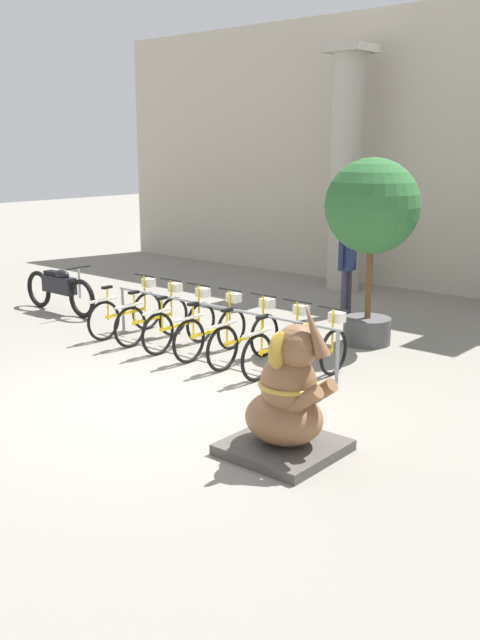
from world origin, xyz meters
TOP-DOWN VIEW (x-y plane):
  - ground_plane at (0.00, 0.00)m, footprint 60.00×60.00m
  - building_facade at (0.00, 8.60)m, footprint 20.00×0.20m
  - column_left at (-2.23, 7.60)m, footprint 0.92×0.92m
  - bike_rack at (-0.91, 1.95)m, footprint 4.47×0.05m
  - bicycle_0 at (-2.85, 1.83)m, footprint 0.48×1.62m
  - bicycle_1 at (-2.21, 1.84)m, footprint 0.48×1.62m
  - bicycle_2 at (-1.56, 1.84)m, footprint 0.48×1.62m
  - bicycle_3 at (-0.91, 1.85)m, footprint 0.48×1.62m
  - bicycle_4 at (-0.27, 1.88)m, footprint 0.48×1.62m
  - bicycle_5 at (0.38, 1.86)m, footprint 0.48×1.62m
  - bicycle_6 at (1.02, 1.80)m, footprint 0.48×1.62m
  - elephant_statue at (2.11, -0.28)m, footprint 1.10×1.10m
  - motorcycle at (-5.10, 2.08)m, footprint 2.10×0.55m
  - person_pedestrian at (-0.85, 5.52)m, footprint 0.23×0.47m
  - potted_tree at (0.53, 3.98)m, footprint 1.49×1.49m

SIDE VIEW (x-z plane):
  - ground_plane at x=0.00m, z-range 0.00..0.00m
  - bicycle_0 at x=-2.85m, z-range -0.09..0.89m
  - bicycle_1 at x=-2.21m, z-range -0.09..0.89m
  - bicycle_2 at x=-1.56m, z-range -0.09..0.89m
  - bicycle_3 at x=-0.91m, z-range -0.09..0.89m
  - bicycle_4 at x=-0.27m, z-range -0.09..0.89m
  - bicycle_5 at x=0.38m, z-range -0.09..0.89m
  - bicycle_6 at x=1.02m, z-range -0.09..0.89m
  - motorcycle at x=-5.10m, z-range -0.01..0.95m
  - elephant_statue at x=2.11m, z-range -0.27..1.40m
  - bike_rack at x=-0.91m, z-range 0.24..1.01m
  - person_pedestrian at x=-0.85m, z-range 0.18..1.91m
  - potted_tree at x=0.53m, z-range 0.59..3.55m
  - column_left at x=-2.23m, z-range 0.04..5.20m
  - building_facade at x=0.00m, z-range 0.00..6.00m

